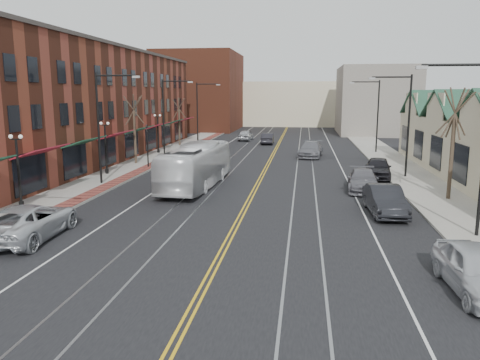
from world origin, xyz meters
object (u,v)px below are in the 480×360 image
(parked_suv, at_px, (29,221))
(parked_car_b, at_px, (385,200))
(parked_car_a, at_px, (478,270))
(parked_car_d, at_px, (378,168))
(transit_bus, at_px, (196,166))
(parked_car_c, at_px, (363,180))

(parked_suv, xyz_separation_m, parked_car_b, (17.24, 6.82, -0.01))
(parked_suv, relative_size, parked_car_a, 1.23)
(parked_car_a, bearing_deg, parked_car_d, 87.31)
(transit_bus, xyz_separation_m, parked_suv, (-5.01, -12.98, -0.73))
(transit_bus, xyz_separation_m, parked_car_c, (11.79, 0.30, -0.81))
(parked_car_a, bearing_deg, parked_suv, 166.34)
(transit_bus, xyz_separation_m, parked_car_a, (13.59, -16.58, -0.73))
(parked_car_a, height_order, parked_car_d, parked_car_d)
(parked_car_d, bearing_deg, parked_car_c, -101.07)
(parked_car_a, relative_size, parked_car_b, 0.97)
(parked_car_b, bearing_deg, parked_car_d, 80.42)
(parked_car_b, distance_m, parked_car_d, 11.82)
(parked_suv, relative_size, parked_car_d, 1.21)
(transit_bus, distance_m, parked_car_c, 11.82)
(parked_car_d, bearing_deg, parked_car_b, -88.87)
(parked_car_c, bearing_deg, transit_bus, -174.25)
(transit_bus, distance_m, parked_car_a, 21.45)
(transit_bus, distance_m, parked_car_d, 14.71)
(transit_bus, relative_size, parked_car_a, 2.32)
(parked_car_c, bearing_deg, parked_suv, -137.38)
(parked_car_c, bearing_deg, parked_car_d, 75.49)
(parked_suv, xyz_separation_m, parked_car_d, (18.60, 18.56, 0.01))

